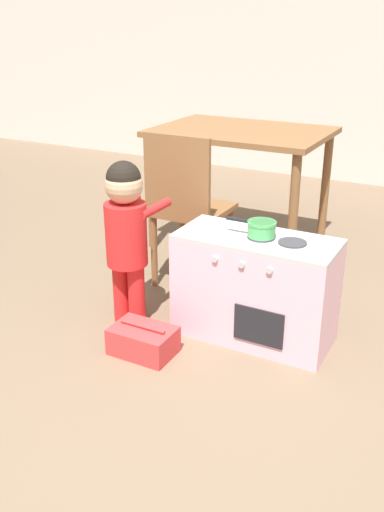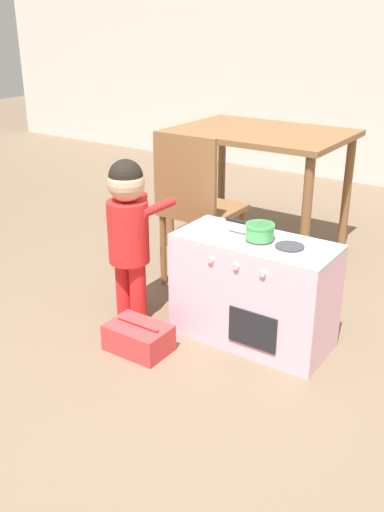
{
  "view_description": "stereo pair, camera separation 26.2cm",
  "coord_description": "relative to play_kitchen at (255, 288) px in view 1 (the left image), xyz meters",
  "views": [
    {
      "loc": [
        0.95,
        -1.42,
        1.45
      ],
      "look_at": [
        -0.23,
        0.79,
        0.39
      ],
      "focal_mm": 40.0,
      "sensor_mm": 36.0,
      "label": 1
    },
    {
      "loc": [
        1.18,
        -1.28,
        1.45
      ],
      "look_at": [
        -0.23,
        0.79,
        0.39
      ],
      "focal_mm": 40.0,
      "sensor_mm": 36.0,
      "label": 2
    }
  ],
  "objects": [
    {
      "name": "ground_plane",
      "position": [
        -0.07,
        -0.86,
        -0.26
      ],
      "size": [
        16.0,
        16.0,
        0.0
      ],
      "primitive_type": "plane",
      "color": "brown"
    },
    {
      "name": "play_kitchen",
      "position": [
        0.0,
        0.0,
        0.0
      ],
      "size": [
        0.74,
        0.35,
        0.52
      ],
      "color": "#EAB2C6",
      "rests_on": "ground_plane"
    },
    {
      "name": "toy_pot",
      "position": [
        0.01,
        0.0,
        0.31
      ],
      "size": [
        0.24,
        0.13,
        0.07
      ],
      "color": "#4CAD5B",
      "rests_on": "play_kitchen"
    },
    {
      "name": "child_figure",
      "position": [
        -0.61,
        -0.17,
        0.26
      ],
      "size": [
        0.23,
        0.34,
        0.84
      ],
      "color": "red",
      "rests_on": "ground_plane"
    },
    {
      "name": "toy_basket",
      "position": [
        -0.39,
        -0.39,
        -0.19
      ],
      "size": [
        0.29,
        0.2,
        0.15
      ],
      "color": "#D13838",
      "rests_on": "ground_plane"
    },
    {
      "name": "dining_table",
      "position": [
        -0.57,
        1.09,
        0.41
      ],
      "size": [
        1.09,
        0.78,
        0.78
      ],
      "color": "brown",
      "rests_on": "ground_plane"
    },
    {
      "name": "dining_chair_near",
      "position": [
        -0.56,
        0.35,
        0.22
      ],
      "size": [
        0.39,
        0.39,
        0.89
      ],
      "color": "brown",
      "rests_on": "ground_plane"
    }
  ]
}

